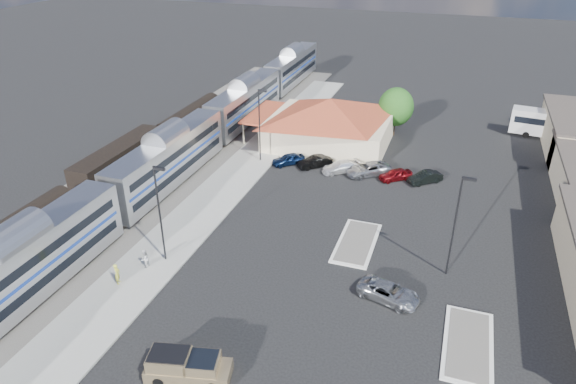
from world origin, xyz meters
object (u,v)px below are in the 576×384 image
(station_depot, at_px, (329,121))
(pickup_truck, at_px, (188,367))
(suv, at_px, (389,292))
(coach_bus, at_px, (557,124))

(station_depot, relative_size, pickup_truck, 3.22)
(suv, bearing_deg, pickup_truck, 153.34)
(station_depot, distance_m, suv, 31.58)
(station_depot, height_order, pickup_truck, station_depot)
(station_depot, bearing_deg, coach_bus, 22.35)
(suv, xyz_separation_m, coach_bus, (15.65, 40.47, 1.43))
(coach_bus, bearing_deg, pickup_truck, 159.92)
(suv, bearing_deg, station_depot, 39.27)
(station_depot, relative_size, coach_bus, 1.58)
(suv, bearing_deg, coach_bus, -5.35)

